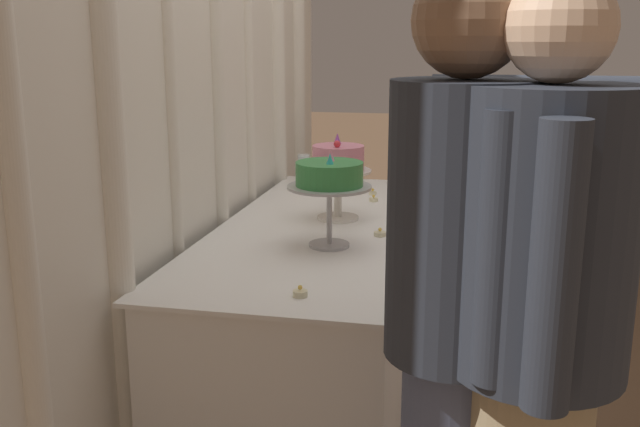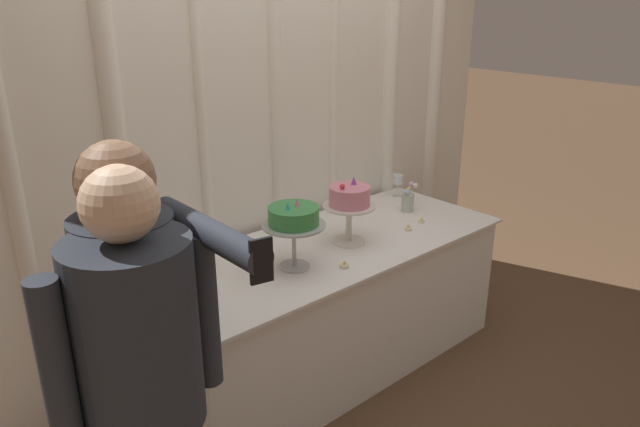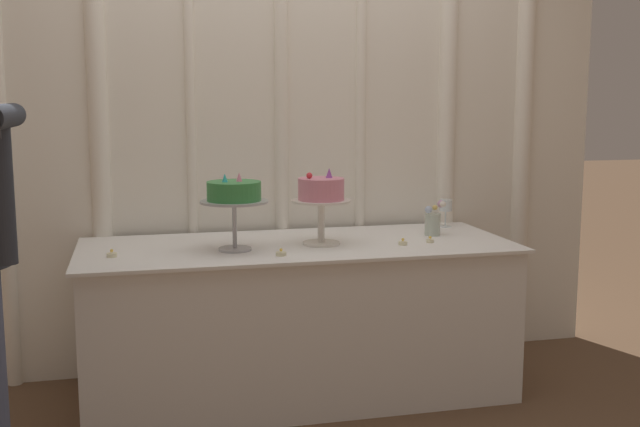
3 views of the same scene
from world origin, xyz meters
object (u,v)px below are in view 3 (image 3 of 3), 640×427
cake_display_nearleft (234,195)px  wine_glass (446,207)px  cake_table (298,319)px  tealight_far_right (430,241)px  tealight_far_left (112,255)px  tealight_near_right (403,243)px  cake_display_nearright (321,195)px  tealight_near_left (281,254)px  flower_vase (433,221)px

cake_display_nearleft → wine_glass: 1.24m
cake_table → tealight_far_right: tealight_far_right is taller
cake_table → tealight_far_left: tealight_far_left is taller
wine_glass → tealight_near_right: 0.59m
cake_display_nearright → tealight_near_left: bearing=-138.0°
cake_display_nearleft → tealight_far_right: 0.96m
wine_glass → tealight_far_left: 1.76m
cake_table → tealight_near_right: bearing=-17.2°
cake_table → flower_vase: (0.71, 0.06, 0.44)m
cake_display_nearleft → cake_display_nearright: (0.41, 0.04, -0.02)m
cake_display_nearright → tealight_near_right: size_ratio=8.50×
tealight_far_left → tealight_near_right: tealight_far_left is taller
cake_table → tealight_near_right: (0.47, -0.15, 0.38)m
tealight_near_right → tealight_far_left: bearing=178.4°
tealight_far_left → cake_table: bearing=7.4°
cake_display_nearleft → tealight_near_right: 0.82m
tealight_near_right → flower_vase: bearing=41.3°
wine_glass → tealight_near_left: (-1.00, -0.54, -0.10)m
cake_display_nearleft → tealight_far_left: (-0.54, -0.02, -0.24)m
flower_vase → tealight_near_right: bearing=-138.7°
wine_glass → tealight_far_right: (-0.25, -0.40, -0.10)m
cake_table → cake_display_nearright: bearing=-23.7°
wine_glass → tealight_far_left: size_ratio=3.33×
tealight_near_left → tealight_near_right: (0.60, 0.11, 0.00)m
tealight_near_left → tealight_far_right: same height
flower_vase → tealight_near_right: flower_vase is taller
cake_display_nearright → tealight_far_left: size_ratio=8.11×
tealight_near_left → tealight_far_right: (0.75, 0.13, 0.00)m
cake_table → flower_vase: bearing=4.8°
cake_display_nearright → tealight_far_right: bearing=-8.5°
cake_display_nearright → wine_glass: (0.76, 0.33, -0.13)m
cake_display_nearright → tealight_far_right: (0.52, -0.08, -0.23)m
cake_table → tealight_near_left: tealight_near_left is taller
cake_table → cake_display_nearleft: (-0.31, -0.09, 0.62)m
flower_vase → wine_glass: bearing=54.4°
wine_glass → flower_vase: (-0.16, -0.22, -0.04)m
wine_glass → tealight_far_left: wine_glass is taller
cake_display_nearleft → tealight_far_left: 0.59m
flower_vase → tealight_near_left: (-0.84, -0.31, -0.06)m
flower_vase → tealight_near_left: flower_vase is taller
cake_table → tealight_far_right: 0.73m
cake_display_nearright → tealight_near_right: (0.37, -0.10, -0.23)m
cake_display_nearright → tealight_near_left: cake_display_nearright is taller
cake_table → tealight_near_left: 0.47m
cake_display_nearright → tealight_near_right: 0.45m
tealight_near_left → tealight_near_right: bearing=10.1°
wine_glass → flower_vase: flower_vase is taller
cake_table → tealight_far_left: bearing=-172.6°
flower_vase → tealight_far_right: flower_vase is taller
wine_glass → tealight_far_left: bearing=-167.1°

